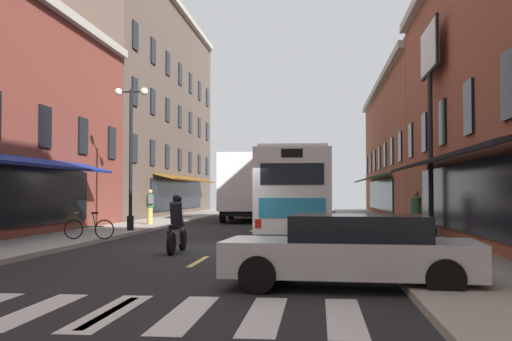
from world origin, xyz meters
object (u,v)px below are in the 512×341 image
Objects in this scene: sedan_near at (353,250)px; pedestrian_mid at (416,213)px; sedan_mid at (258,206)px; billboard_sign at (430,72)px; transit_bus at (296,192)px; pedestrian_near at (150,206)px; motorcycle_rider at (177,228)px; bicycle_near at (89,228)px; street_lamp_twin at (131,152)px; box_truck at (245,187)px.

pedestrian_mid is (2.85, 11.29, 0.29)m from sedan_near.
billboard_sign is at bearing -68.84° from sedan_mid.
pedestrian_near is (-7.38, 4.09, -0.69)m from transit_bus.
motorcycle_rider reaches higher than sedan_mid.
pedestrian_near is at bearing -52.97° from pedestrian_mid.
sedan_near reaches higher than bicycle_near.
billboard_sign is 1.31× the size of street_lamp_twin.
pedestrian_mid is at bearing -53.76° from pedestrian_near.
box_truck is 16.81m from bicycle_near.
pedestrian_mid is at bearing -12.78° from street_lamp_twin.
sedan_mid reaches higher than sedan_near.
bicycle_near is (-3.67, 2.88, -0.21)m from motorcycle_rider.
motorcycle_rider is at bearing -64.16° from street_lamp_twin.
transit_bus is 11.12m from box_truck.
box_truck reaches higher than transit_bus.
pedestrian_near is at bearing 96.28° from street_lamp_twin.
motorcycle_rider is 9.10m from street_lamp_twin.
pedestrian_near is 0.29× the size of street_lamp_twin.
pedestrian_near is (-0.67, 9.93, 0.55)m from bicycle_near.
motorcycle_rider is at bearing -92.43° from pedestrian_near.
bicycle_near is (-11.74, -3.07, -5.65)m from billboard_sign.
box_truck is 4.88× the size of bicycle_near.
box_truck reaches higher than pedestrian_mid.
pedestrian_near reaches higher than bicycle_near.
pedestrian_near is (-4.34, 12.81, 0.35)m from motorcycle_rider.
transit_bus is 7.09m from street_lamp_twin.
transit_bus is at bearing -79.80° from sedan_mid.
street_lamp_twin reaches higher than pedestrian_mid.
pedestrian_mid is (7.43, 5.28, 0.26)m from motorcycle_rider.
billboard_sign reaches higher than pedestrian_mid.
transit_bus is at bearing 95.96° from sedan_near.
billboard_sign reaches higher than bicycle_near.
sedan_mid is at bearing 82.54° from bicycle_near.
pedestrian_near reaches higher than sedan_mid.
pedestrian_mid is (7.82, -22.56, 0.25)m from sedan_mid.
street_lamp_twin reaches higher than sedan_near.
box_truck is 1.41× the size of street_lamp_twin.
sedan_mid is (-0.00, 8.54, -1.30)m from box_truck.
sedan_near is at bearing -84.04° from transit_bus.
bicycle_near is (-3.27, -24.96, -0.21)m from sedan_mid.
motorcycle_rider is 4.66m from bicycle_near.
sedan_mid is (-3.44, 19.11, -1.04)m from transit_bus.
box_truck is at bearing 73.52° from street_lamp_twin.
pedestrian_mid is at bearing 35.41° from motorcycle_rider.
transit_bus is at bearing -72.00° from box_truck.
pedestrian_mid is at bearing 75.84° from sedan_near.
box_truck is 1.83× the size of sedan_near.
pedestrian_near is 13.97m from pedestrian_mid.
sedan_near is at bearing -85.79° from pedestrian_near.
transit_bus is 5.63m from pedestrian_mid.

